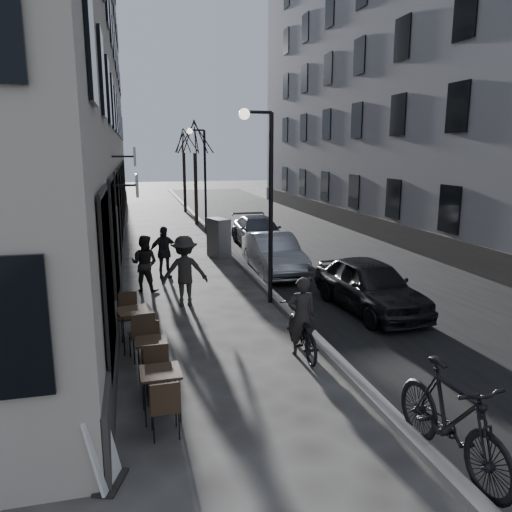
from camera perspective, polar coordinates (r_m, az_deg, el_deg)
name	(u,v)px	position (r m, az deg, el deg)	size (l,w,h in m)	color
ground	(371,412)	(8.49, 13.01, -16.97)	(120.00, 120.00, 0.00)	#353331
road	(292,236)	(24.09, 4.11, 2.28)	(7.30, 60.00, 0.00)	black
kerb	(217,238)	(23.23, -4.50, 2.05)	(0.25, 60.00, 0.12)	gray
building_left	(63,52)	(23.54, -21.21, 20.87)	(4.00, 35.00, 16.00)	#ADA591
building_right	(402,67)	(26.78, 16.36, 20.01)	(4.00, 35.00, 16.00)	gray
streetlamp_near	(265,186)	(13.04, 0.98, 8.02)	(0.90, 0.28, 5.09)	black
streetlamp_far	(202,169)	(24.82, -6.25, 9.86)	(0.90, 0.28, 5.09)	black
tree_near	(195,139)	(27.79, -7.03, 13.17)	(2.40, 2.40, 5.70)	black
tree_far	(183,141)	(33.75, -8.30, 12.92)	(2.40, 2.40, 5.70)	black
bistro_set_a	(161,389)	(8.10, -10.81, -14.68)	(0.64, 1.53, 0.90)	#322416
bistro_set_b	(152,354)	(9.49, -11.84, -10.88)	(0.57, 1.38, 0.82)	#322416
bistro_set_c	(135,325)	(10.76, -13.67, -7.64)	(0.81, 1.75, 1.00)	#322416
sign_board	(104,456)	(6.86, -16.95, -21.02)	(0.50, 0.62, 0.97)	black
utility_cabinet	(219,238)	(19.29, -4.28, 2.08)	(0.55, 1.00, 1.50)	slate
bicycle	(301,331)	(10.23, 5.20, -8.50)	(0.66, 1.88, 0.99)	black
cyclist_rider	(302,316)	(10.13, 5.24, -6.84)	(0.59, 0.39, 1.62)	#292623
pedestrian_near	(145,263)	(14.86, -12.62, -0.84)	(0.81, 0.63, 1.67)	black
pedestrian_mid	(185,271)	(13.31, -8.16, -1.70)	(1.22, 0.70, 1.89)	#2B2926
pedestrian_far	(164,252)	(16.30, -10.50, 0.41)	(0.99, 0.41, 1.69)	black
car_near	(370,285)	(13.14, 12.91, -3.27)	(1.59, 3.96, 1.35)	black
car_mid	(274,254)	(16.75, 2.03, 0.27)	(1.40, 4.01, 1.32)	gray
car_far	(258,232)	(21.38, 0.27, 2.78)	(1.78, 4.37, 1.27)	#383B42
moped	(452,419)	(7.22, 21.46, -16.90)	(0.64, 2.26, 1.36)	black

